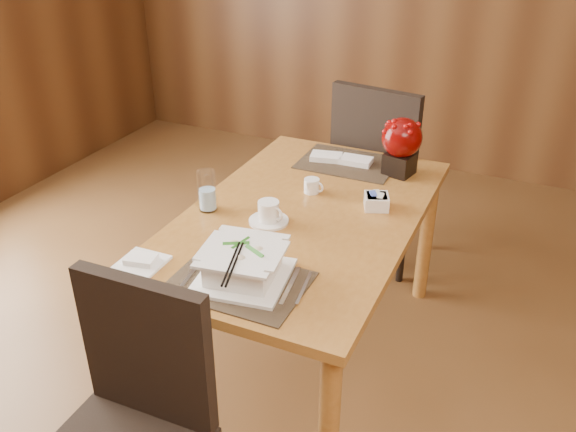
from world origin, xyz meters
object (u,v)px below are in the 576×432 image
at_px(creamer_jug, 312,186).
at_px(sugar_caddy, 376,202).
at_px(far_chair, 382,167).
at_px(coffee_cup, 269,213).
at_px(dining_table, 303,233).
at_px(water_glass, 207,191).
at_px(soup_setting, 243,265).
at_px(near_chair, 129,422).
at_px(berry_decor, 401,143).
at_px(bread_plate, 141,263).

bearing_deg(creamer_jug, sugar_caddy, 6.69).
bearing_deg(far_chair, coffee_cup, 89.86).
bearing_deg(creamer_jug, dining_table, -66.23).
distance_m(water_glass, far_chair, 1.16).
relative_size(soup_setting, coffee_cup, 2.12).
bearing_deg(dining_table, coffee_cup, -126.79).
relative_size(soup_setting, near_chair, 0.35).
height_order(soup_setting, creamer_jug, soup_setting).
distance_m(coffee_cup, sugar_caddy, 0.46).
height_order(dining_table, near_chair, near_chair).
relative_size(dining_table, far_chair, 1.42).
bearing_deg(dining_table, near_chair, -95.57).
relative_size(water_glass, far_chair, 0.16).
xyz_separation_m(sugar_caddy, berry_decor, (-0.00, 0.37, 0.12)).
xyz_separation_m(water_glass, bread_plate, (-0.00, -0.46, -0.08)).
distance_m(soup_setting, coffee_cup, 0.41).
bearing_deg(water_glass, near_chair, -73.85).
height_order(berry_decor, near_chair, berry_decor).
height_order(coffee_cup, water_glass, water_glass).
bearing_deg(sugar_caddy, dining_table, -147.51).
xyz_separation_m(creamer_jug, sugar_caddy, (0.30, -0.03, -0.00)).
distance_m(water_glass, berry_decor, 0.92).
xyz_separation_m(near_chair, far_chair, (0.18, 1.97, 0.05)).
relative_size(coffee_cup, water_glass, 0.92).
bearing_deg(berry_decor, water_glass, -132.93).
distance_m(dining_table, near_chair, 1.06).
xyz_separation_m(coffee_cup, bread_plate, (-0.28, -0.46, -0.03)).
bearing_deg(near_chair, sugar_caddy, 72.41).
relative_size(dining_table, coffee_cup, 9.43).
relative_size(sugar_caddy, near_chair, 0.10).
relative_size(bread_plate, near_chair, 0.16).
bearing_deg(bread_plate, dining_table, 57.84).
height_order(soup_setting, near_chair, near_chair).
bearing_deg(soup_setting, berry_decor, 68.40).
height_order(soup_setting, water_glass, water_glass).
xyz_separation_m(dining_table, sugar_caddy, (0.26, 0.17, 0.13)).
relative_size(dining_table, water_glass, 8.70).
height_order(creamer_jug, bread_plate, creamer_jug).
xyz_separation_m(coffee_cup, sugar_caddy, (0.35, 0.29, -0.01)).
bearing_deg(dining_table, berry_decor, 64.59).
xyz_separation_m(creamer_jug, berry_decor, (0.30, 0.34, 0.12)).
bearing_deg(berry_decor, dining_table, -115.41).
height_order(water_glass, creamer_jug, water_glass).
bearing_deg(near_chair, bread_plate, 119.05).
bearing_deg(water_glass, far_chair, 67.21).
bearing_deg(dining_table, bread_plate, -122.16).
xyz_separation_m(soup_setting, far_chair, (0.07, 1.44, -0.21)).
bearing_deg(berry_decor, creamer_jug, -130.62).
xyz_separation_m(dining_table, far_chair, (0.07, 0.92, -0.06)).
distance_m(creamer_jug, sugar_caddy, 0.30).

